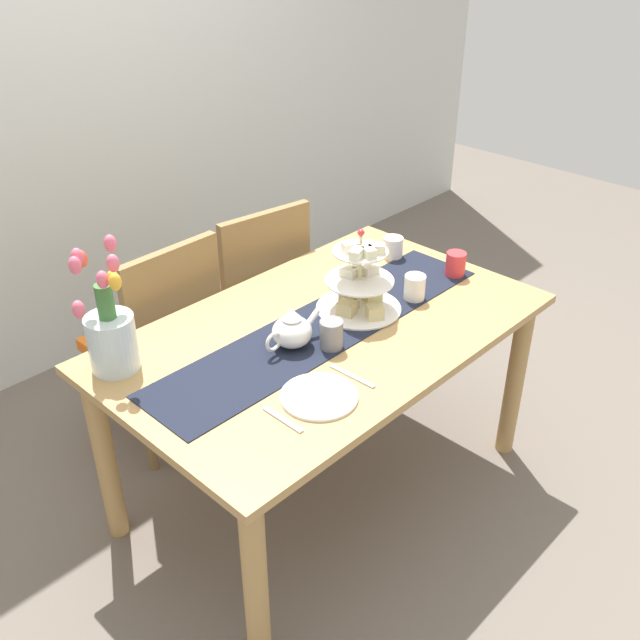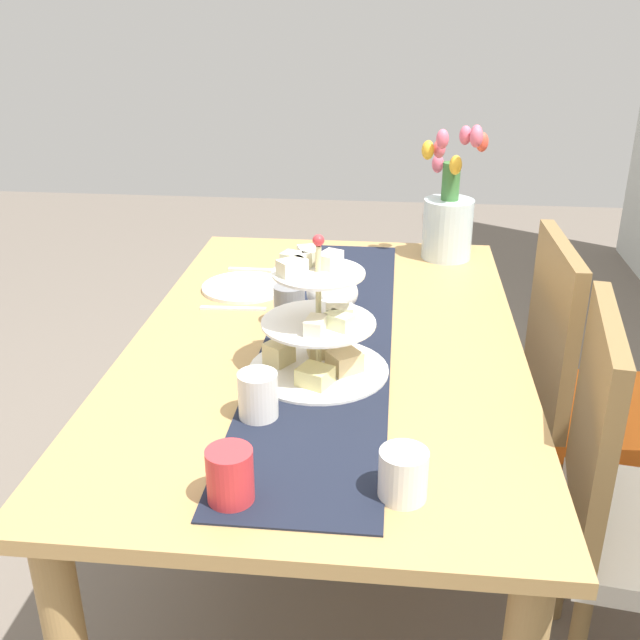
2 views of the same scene
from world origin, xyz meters
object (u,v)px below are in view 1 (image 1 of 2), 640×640
Objects in this scene: mug_white_text at (415,288)px; tulip_vase at (110,331)px; chair_left at (160,335)px; fork_left at (283,420)px; tiered_cake_stand at (360,286)px; mug_grey at (331,334)px; dining_table at (325,354)px; chair_right at (253,292)px; mug_orange at (456,264)px; cream_jug at (393,247)px; knife_left at (352,376)px; dinner_plate_left at (319,396)px; teapot at (292,331)px.

tulip_vase is at bearing 157.78° from mug_white_text.
chair_left reaches higher than fork_left.
tiered_cake_stand reaches higher than mug_grey.
chair_right reaches higher than dining_table.
tulip_vase reaches higher than mug_orange.
cream_jug is at bearing 98.41° from mug_orange.
mug_orange is at bearing 11.83° from knife_left.
knife_left is 0.18m from mug_grey.
knife_left is at bearing -113.72° from chair_right.
dinner_plate_left is at bearing 180.00° from knife_left.
teapot is at bearing 180.00° from dining_table.
chair_left is at bearing 108.17° from dining_table.
cream_jug is (1.20, -0.13, -0.09)m from tulip_vase.
tulip_vase is 0.60m from fork_left.
dinner_plate_left is 2.42× the size of mug_white_text.
dining_table is 0.52m from fork_left.
chair_right is at bearing 66.28° from knife_left.
dining_table is at bearing 0.00° from teapot.
chair_left is at bearing 127.21° from mug_white_text.
chair_left is 10.71× the size of cream_jug.
mug_white_text is (0.81, 0.16, 0.04)m from fork_left.
tiered_cake_stand is (0.17, -0.00, 0.20)m from dining_table.
chair_right is 9.58× the size of mug_orange.
dinner_plate_left is at bearing -118.50° from teapot.
dining_table is 6.52× the size of dinner_plate_left.
tiered_cake_stand is at bearing 22.55° from fork_left.
chair_left is 0.84m from mug_grey.
tiered_cake_stand is 3.20× the size of mug_white_text.
cream_jug is 0.89× the size of mug_white_text.
cream_jug is (0.41, 0.18, -0.05)m from tiered_cake_stand.
dining_table is 15.78× the size of mug_grey.
teapot reaches higher than dinner_plate_left.
chair_left is 5.35× the size of knife_left.
cream_jug is 0.85m from knife_left.
chair_left is 9.58× the size of mug_grey.
tiered_cake_stand is 1.32× the size of dinner_plate_left.
teapot is 2.80× the size of cream_jug.
tiered_cake_stand is at bearing -60.09° from chair_left.
tiered_cake_stand is (-0.09, -0.68, 0.32)m from chair_right.
knife_left is at bearing -168.17° from mug_orange.
mug_white_text is at bearing -22.22° from tulip_vase.
mug_orange is at bearing -8.49° from dining_table.
tiered_cake_stand is 0.54m from dinner_plate_left.
chair_right is at bearing 53.14° from fork_left.
fork_left is (-0.14, 0.00, -0.00)m from dinner_plate_left.
teapot is at bearing 129.95° from mug_grey.
dining_table is 15.78× the size of mug_white_text.
fork_left is at bearing -72.33° from tulip_vase.
tulip_vase reaches higher than knife_left.
mug_grey reaches higher than cream_jug.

